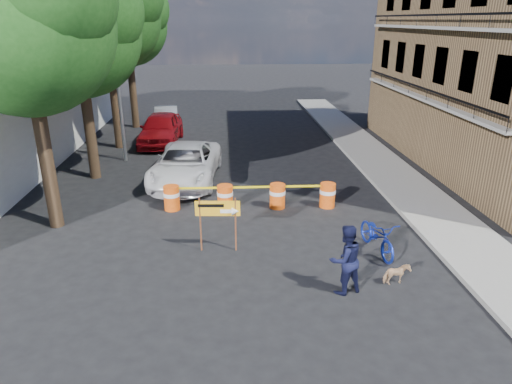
{
  "coord_description": "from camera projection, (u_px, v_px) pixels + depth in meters",
  "views": [
    {
      "loc": [
        -1.11,
        -12.32,
        6.47
      ],
      "look_at": [
        -0.17,
        1.29,
        1.3
      ],
      "focal_mm": 32.0,
      "sensor_mm": 36.0,
      "label": 1
    }
  ],
  "objects": [
    {
      "name": "barrel_far_left",
      "position": [
        172.0,
        197.0,
        16.42
      ],
      "size": [
        0.58,
        0.58,
        0.9
      ],
      "color": "#D9470C",
      "rests_on": "ground"
    },
    {
      "name": "barrel_mid_left",
      "position": [
        225.0,
        197.0,
        16.48
      ],
      "size": [
        0.58,
        0.58,
        0.9
      ],
      "color": "#D9470C",
      "rests_on": "ground"
    },
    {
      "name": "tree_far",
      "position": [
        128.0,
        24.0,
        27.08
      ],
      "size": [
        5.04,
        4.8,
        8.84
      ],
      "color": "#332316",
      "rests_on": "ground"
    },
    {
      "name": "detour_sign",
      "position": [
        223.0,
        213.0,
        13.22
      ],
      "size": [
        1.31,
        0.26,
        1.69
      ],
      "rotation": [
        0.0,
        0.0,
        -0.07
      ],
      "color": "#592D19",
      "rests_on": "ground"
    },
    {
      "name": "bicycle",
      "position": [
        379.0,
        220.0,
        13.2
      ],
      "size": [
        0.87,
        1.17,
        2.05
      ],
      "primitive_type": "imported",
      "rotation": [
        0.0,
        0.0,
        0.15
      ],
      "color": "#152BAE",
      "rests_on": "ground"
    },
    {
      "name": "sedan_silver",
      "position": [
        166.0,
        118.0,
        28.78
      ],
      "size": [
        1.88,
        4.19,
        1.34
      ],
      "primitive_type": "imported",
      "rotation": [
        0.0,
        0.0,
        0.12
      ],
      "color": "#ABACB2",
      "rests_on": "ground"
    },
    {
      "name": "tree_mid_b",
      "position": [
        107.0,
        14.0,
        22.24
      ],
      "size": [
        5.67,
        5.4,
        9.62
      ],
      "color": "#332316",
      "rests_on": "ground"
    },
    {
      "name": "sedan_red",
      "position": [
        161.0,
        129.0,
        25.08
      ],
      "size": [
        2.25,
        5.09,
        1.7
      ],
      "primitive_type": "imported",
      "rotation": [
        0.0,
        0.0,
        -0.05
      ],
      "color": "maroon",
      "rests_on": "ground"
    },
    {
      "name": "tree_near",
      "position": [
        26.0,
        24.0,
        13.04
      ],
      "size": [
        5.46,
        5.2,
        9.15
      ],
      "color": "#332316",
      "rests_on": "ground"
    },
    {
      "name": "sidewalk_east",
      "position": [
        394.0,
        176.0,
        19.83
      ],
      "size": [
        2.4,
        40.0,
        0.15
      ],
      "primitive_type": "cube",
      "color": "gray",
      "rests_on": "ground"
    },
    {
      "name": "barrel_far_right",
      "position": [
        328.0,
        195.0,
        16.67
      ],
      "size": [
        0.58,
        0.58,
        0.9
      ],
      "color": "#D9470C",
      "rests_on": "ground"
    },
    {
      "name": "ground",
      "position": [
        264.0,
        247.0,
        13.86
      ],
      "size": [
        120.0,
        120.0,
        0.0
      ],
      "primitive_type": "plane",
      "color": "black",
      "rests_on": "ground"
    },
    {
      "name": "barrel_mid_right",
      "position": [
        277.0,
        195.0,
        16.59
      ],
      "size": [
        0.58,
        0.58,
        0.9
      ],
      "color": "#D9470C",
      "rests_on": "ground"
    },
    {
      "name": "dog",
      "position": [
        397.0,
        274.0,
        11.81
      ],
      "size": [
        0.73,
        0.45,
        0.57
      ],
      "primitive_type": "imported",
      "rotation": [
        0.0,
        0.0,
        1.79
      ],
      "color": "tan",
      "rests_on": "ground"
    },
    {
      "name": "tree_mid_a",
      "position": [
        79.0,
        32.0,
        17.83
      ],
      "size": [
        5.25,
        5.0,
        8.68
      ],
      "color": "#332316",
      "rests_on": "ground"
    },
    {
      "name": "pedestrian",
      "position": [
        345.0,
        260.0,
        11.27
      ],
      "size": [
        1.07,
        0.95,
        1.83
      ],
      "primitive_type": "imported",
      "rotation": [
        0.0,
        0.0,
        3.49
      ],
      "color": "black",
      "rests_on": "ground"
    },
    {
      "name": "streetlamp",
      "position": [
        118.0,
        69.0,
        20.79
      ],
      "size": [
        1.25,
        0.18,
        8.0
      ],
      "color": "gray",
      "rests_on": "ground"
    },
    {
      "name": "suv_white",
      "position": [
        186.0,
        164.0,
        19.22
      ],
      "size": [
        3.06,
        5.75,
        1.54
      ],
      "primitive_type": "imported",
      "rotation": [
        0.0,
        0.0,
        -0.09
      ],
      "color": "silver",
      "rests_on": "ground"
    }
  ]
}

